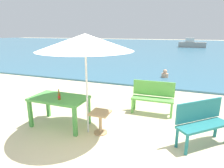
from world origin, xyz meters
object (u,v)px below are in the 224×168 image
Objects in this scene: picnic_table_green at (59,101)px; beer_bottle_amber at (59,96)px; side_table_wood at (100,119)px; bench_green_left at (153,95)px; boat_sailboat at (192,44)px; swimmer_person at (165,74)px; bench_teal_center at (202,120)px; patio_umbrella at (85,42)px.

beer_bottle_amber is at bearing -51.08° from picnic_table_green.
side_table_wood is (1.13, -0.02, -0.30)m from picnic_table_green.
bench_green_left is (2.08, 1.62, -0.11)m from picnic_table_green.
beer_bottle_amber is 0.07× the size of boat_sailboat.
bench_green_left reaches higher than side_table_wood.
swimmer_person is (0.84, 6.21, -0.11)m from side_table_wood.
picnic_table_green is 1.16× the size of bench_green_left.
swimmer_person is at bearing 72.36° from picnic_table_green.
bench_teal_center is at bearing 8.89° from side_table_wood.
swimmer_person is (1.97, 6.20, -0.41)m from picnic_table_green.
side_table_wood is 27.48m from boat_sailboat.
bench_teal_center reaches higher than swimmer_person.
patio_umbrella reaches higher than swimmer_person.
bench_green_left is at bearing -93.30° from boat_sailboat.
boat_sailboat reaches higher than beer_bottle_amber.
patio_umbrella reaches higher than picnic_table_green.
bench_green_left is at bearing -88.64° from swimmer_person.
bench_teal_center is (3.18, 0.47, -0.31)m from beer_bottle_amber.
bench_teal_center and bench_green_left have the same top height.
picnic_table_green reaches higher than side_table_wood.
side_table_wood reaches higher than swimmer_person.
boat_sailboat is (2.43, 27.37, 0.22)m from side_table_wood.
boat_sailboat is at bearing 84.92° from side_table_wood.
patio_umbrella is 4.26× the size of side_table_wood.
bench_teal_center is at bearing 9.17° from patio_umbrella.
patio_umbrella is at bearing -5.06° from picnic_table_green.
bench_green_left is at bearing 42.04° from beer_bottle_amber.
patio_umbrella is at bearing -126.27° from bench_green_left.
bench_teal_center is (2.47, 0.40, -1.58)m from patio_umbrella.
boat_sailboat is at bearing 82.58° from picnic_table_green.
picnic_table_green is 3.32m from bench_teal_center.
side_table_wood is at bearing 11.16° from patio_umbrella.
beer_bottle_amber is (0.12, -0.14, 0.20)m from picnic_table_green.
boat_sailboat reaches higher than bench_teal_center.
picnic_table_green is at bearing -174.38° from bench_teal_center.
patio_umbrella is at bearing 5.63° from beer_bottle_amber.
beer_bottle_amber is 1.45m from patio_umbrella.
bench_green_left is 0.32× the size of boat_sailboat.
picnic_table_green is 0.28m from beer_bottle_amber.
swimmer_person is at bearing 102.77° from bench_teal_center.
picnic_table_green is 3.41× the size of swimmer_person.
side_table_wood is at bearing -97.72° from swimmer_person.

